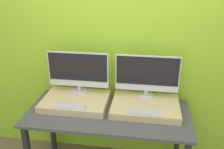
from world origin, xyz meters
The scene contains 8 objects.
wall_back centered at (0.00, 0.81, 1.30)m, with size 8.00×0.04×2.60m.
workbench centered at (0.00, 0.37, 0.70)m, with size 1.62×0.74×0.79m.
wooden_riser_left centered at (-0.36, 0.47, 0.82)m, with size 0.67×0.50×0.07m.
monitor_left centered at (-0.36, 0.62, 1.11)m, with size 0.65×0.17×0.45m.
keyboard_left centered at (-0.36, 0.28, 0.87)m, with size 0.31×0.10×0.01m.
wooden_riser_right centered at (0.36, 0.47, 0.82)m, with size 0.67×0.50×0.07m.
monitor_right centered at (0.36, 0.62, 1.11)m, with size 0.65×0.17×0.45m.
keyboard_right centered at (0.36, 0.28, 0.87)m, with size 0.31×0.10×0.01m.
Camera 1 is at (0.36, -1.75, 2.10)m, focal length 40.00 mm.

